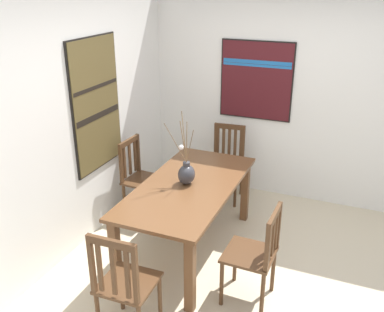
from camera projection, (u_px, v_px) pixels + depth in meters
ground_plane at (247, 276)px, 4.17m from camera, size 6.40×6.40×0.03m
wall_back at (74, 119)px, 4.30m from camera, size 6.40×0.12×2.70m
wall_side at (295, 93)px, 5.23m from camera, size 0.12×6.40×2.70m
dining_table at (189, 195)px, 4.30m from camera, size 1.80×0.88×0.76m
centerpiece_vase at (186, 173)px, 4.23m from camera, size 0.27×0.26×0.72m
chair_0 at (141, 177)px, 5.04m from camera, size 0.44×0.44×0.94m
chair_1 at (124, 283)px, 3.29m from camera, size 0.43×0.43×0.98m
chair_2 at (226, 161)px, 5.46m from camera, size 0.45×0.45×0.95m
chair_3 at (255, 254)px, 3.67m from camera, size 0.43×0.43×0.92m
painting_on_back_wall at (96, 105)px, 4.50m from camera, size 0.82×0.05×1.39m
painting_on_side_wall at (256, 80)px, 5.29m from camera, size 0.05×0.90×0.97m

